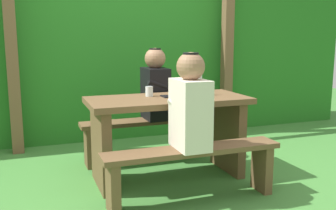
{
  "coord_description": "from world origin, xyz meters",
  "views": [
    {
      "loc": [
        -1.15,
        -3.13,
        1.26
      ],
      "look_at": [
        0.0,
        0.0,
        0.67
      ],
      "focal_mm": 41.27,
      "sensor_mm": 36.0,
      "label": 1
    }
  ],
  "objects": [
    {
      "name": "hedge_backdrop",
      "position": [
        0.0,
        1.8,
        0.98
      ],
      "size": [
        6.4,
        0.68,
        1.96
      ],
      "primitive_type": "cube",
      "color": "#257220",
      "rests_on": "ground_plane"
    },
    {
      "name": "pergola_post_right",
      "position": [
        1.28,
        1.29,
        1.12
      ],
      "size": [
        0.12,
        0.12,
        2.24
      ],
      "primitive_type": "cube",
      "color": "brown",
      "rests_on": "ground_plane"
    },
    {
      "name": "bottle_left",
      "position": [
        0.31,
        0.03,
        0.84
      ],
      "size": [
        0.06,
        0.06,
        0.25
      ],
      "color": "silver",
      "rests_on": "picnic_table"
    },
    {
      "name": "cell_phone",
      "position": [
        -0.01,
        0.03,
        0.74
      ],
      "size": [
        0.07,
        0.14,
        0.01
      ],
      "primitive_type": "cube",
      "rotation": [
        0.0,
        0.0,
        -0.01
      ],
      "color": "black",
      "rests_on": "picnic_table"
    },
    {
      "name": "bench_far",
      "position": [
        0.0,
        0.55,
        0.31
      ],
      "size": [
        1.4,
        0.24,
        0.43
      ],
      "color": "brown",
      "rests_on": "ground_plane"
    },
    {
      "name": "person_black_coat",
      "position": [
        0.07,
        0.55,
        0.76
      ],
      "size": [
        0.25,
        0.35,
        0.72
      ],
      "color": "black",
      "rests_on": "bench_far"
    },
    {
      "name": "picnic_table",
      "position": [
        0.0,
        0.0,
        0.5
      ],
      "size": [
        1.4,
        0.64,
        0.73
      ],
      "color": "brown",
      "rests_on": "ground_plane"
    },
    {
      "name": "person_white_shirt",
      "position": [
        -0.03,
        -0.55,
        0.76
      ],
      "size": [
        0.25,
        0.35,
        0.72
      ],
      "color": "silver",
      "rests_on": "bench_near"
    },
    {
      "name": "ground_plane",
      "position": [
        0.0,
        0.0,
        0.0
      ],
      "size": [
        12.0,
        12.0,
        0.0
      ],
      "primitive_type": "plane",
      "color": "#428337"
    },
    {
      "name": "drinking_glass",
      "position": [
        -0.13,
        0.12,
        0.78
      ],
      "size": [
        0.07,
        0.07,
        0.09
      ],
      "primitive_type": "cylinder",
      "color": "silver",
      "rests_on": "picnic_table"
    },
    {
      "name": "pergola_post_left",
      "position": [
        -1.28,
        1.29,
        1.12
      ],
      "size": [
        0.12,
        0.12,
        2.24
      ],
      "primitive_type": "cube",
      "color": "brown",
      "rests_on": "ground_plane"
    },
    {
      "name": "bench_near",
      "position": [
        0.0,
        -0.55,
        0.31
      ],
      "size": [
        1.4,
        0.24,
        0.43
      ],
      "color": "brown",
      "rests_on": "ground_plane"
    },
    {
      "name": "bottle_right",
      "position": [
        0.21,
        -0.05,
        0.82
      ],
      "size": [
        0.06,
        0.06,
        0.21
      ],
      "color": "silver",
      "rests_on": "picnic_table"
    }
  ]
}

